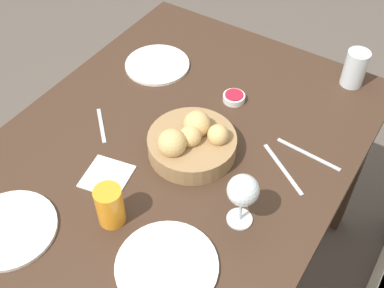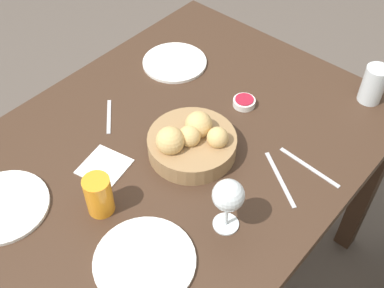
{
  "view_description": "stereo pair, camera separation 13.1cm",
  "coord_description": "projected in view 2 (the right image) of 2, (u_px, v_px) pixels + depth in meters",
  "views": [
    {
      "loc": [
        0.68,
        0.54,
        1.74
      ],
      "look_at": [
        -0.07,
        0.05,
        0.78
      ],
      "focal_mm": 45.0,
      "sensor_mm": 36.0,
      "label": 1
    },
    {
      "loc": [
        0.6,
        0.64,
        1.74
      ],
      "look_at": [
        -0.07,
        0.05,
        0.78
      ],
      "focal_mm": 45.0,
      "sensor_mm": 36.0,
      "label": 2
    }
  ],
  "objects": [
    {
      "name": "napkin",
      "position": [
        104.0,
        167.0,
        1.29
      ],
      "size": [
        0.14,
        0.14,
        0.0
      ],
      "color": "white",
      "rests_on": "dining_table"
    },
    {
      "name": "plate_far_center",
      "position": [
        145.0,
        261.0,
        1.09
      ],
      "size": [
        0.24,
        0.24,
        0.01
      ],
      "color": "white",
      "rests_on": "dining_table"
    },
    {
      "name": "plate_near_left",
      "position": [
        175.0,
        62.0,
        1.59
      ],
      "size": [
        0.21,
        0.21,
        0.01
      ],
      "color": "white",
      "rests_on": "dining_table"
    },
    {
      "name": "plate_near_right",
      "position": [
        4.0,
        206.0,
        1.2
      ],
      "size": [
        0.23,
        0.23,
        0.01
      ],
      "color": "white",
      "rests_on": "dining_table"
    },
    {
      "name": "bread_basket",
      "position": [
        192.0,
        142.0,
        1.3
      ],
      "size": [
        0.24,
        0.24,
        0.12
      ],
      "color": "#99754C",
      "rests_on": "dining_table"
    },
    {
      "name": "water_tumbler",
      "position": [
        373.0,
        84.0,
        1.43
      ],
      "size": [
        0.07,
        0.07,
        0.12
      ],
      "color": "silver",
      "rests_on": "dining_table"
    },
    {
      "name": "juice_glass",
      "position": [
        99.0,
        195.0,
        1.16
      ],
      "size": [
        0.07,
        0.07,
        0.11
      ],
      "color": "orange",
      "rests_on": "dining_table"
    },
    {
      "name": "fork_silver",
      "position": [
        280.0,
        179.0,
        1.26
      ],
      "size": [
        0.12,
        0.16,
        0.0
      ],
      "color": "#B7B7BC",
      "rests_on": "dining_table"
    },
    {
      "name": "spoon_coffee",
      "position": [
        109.0,
        116.0,
        1.42
      ],
      "size": [
        0.11,
        0.11,
        0.0
      ],
      "color": "#B7B7BC",
      "rests_on": "dining_table"
    },
    {
      "name": "ground_plane",
      "position": [
        170.0,
        283.0,
        1.87
      ],
      "size": [
        10.0,
        10.0,
        0.0
      ],
      "primitive_type": "plane",
      "color": "#564C44"
    },
    {
      "name": "wine_glass",
      "position": [
        228.0,
        197.0,
        1.08
      ],
      "size": [
        0.08,
        0.08,
        0.16
      ],
      "color": "silver",
      "rests_on": "dining_table"
    },
    {
      "name": "jam_bowl_berry",
      "position": [
        244.0,
        102.0,
        1.45
      ],
      "size": [
        0.07,
        0.07,
        0.02
      ],
      "color": "white",
      "rests_on": "dining_table"
    },
    {
      "name": "knife_silver",
      "position": [
        309.0,
        167.0,
        1.29
      ],
      "size": [
        0.02,
        0.19,
        0.0
      ],
      "color": "#B7B7BC",
      "rests_on": "dining_table"
    },
    {
      "name": "dining_table",
      "position": [
        163.0,
        178.0,
        1.39
      ],
      "size": [
        1.34,
        0.93,
        0.75
      ],
      "color": "#3D281C",
      "rests_on": "ground_plane"
    }
  ]
}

